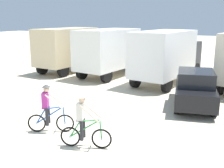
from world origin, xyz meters
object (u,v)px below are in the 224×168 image
object	(u,v)px
cyclist_orange_shirt	(49,110)
cyclist_cowboy_hat	(84,123)
sedan_parked	(195,89)
box_truck_white_box	(112,50)
box_truck_tan_camper	(72,47)
box_truck_avon_van	(167,54)

from	to	relation	value
cyclist_orange_shirt	cyclist_cowboy_hat	bearing A→B (deg)	-16.38
cyclist_cowboy_hat	sedan_parked	bearing A→B (deg)	67.50
box_truck_white_box	box_truck_tan_camper	bearing A→B (deg)	176.75
cyclist_cowboy_hat	box_truck_white_box	bearing A→B (deg)	111.08
box_truck_tan_camper	sedan_parked	distance (m)	11.69
cyclist_cowboy_hat	box_truck_tan_camper	bearing A→B (deg)	125.11
box_truck_avon_van	sedan_parked	bearing A→B (deg)	-60.15
box_truck_avon_van	box_truck_tan_camper	bearing A→B (deg)	173.78
cyclist_orange_shirt	box_truck_tan_camper	bearing A→B (deg)	119.60
sedan_parked	cyclist_orange_shirt	world-z (taller)	cyclist_orange_shirt
box_truck_tan_camper	cyclist_cowboy_hat	size ratio (longest dim) A/B	3.81
box_truck_tan_camper	box_truck_white_box	distance (m)	3.66
box_truck_white_box	cyclist_cowboy_hat	size ratio (longest dim) A/B	3.84
box_truck_tan_camper	cyclist_cowboy_hat	xyz separation A→B (m)	(7.91, -11.26, -1.03)
box_truck_avon_van	cyclist_orange_shirt	distance (m)	10.07
box_truck_avon_van	sedan_parked	distance (m)	5.17
box_truck_tan_camper	box_truck_avon_van	size ratio (longest dim) A/B	0.99
box_truck_white_box	box_truck_avon_van	bearing A→B (deg)	-8.77
box_truck_tan_camper	box_truck_white_box	world-z (taller)	same
sedan_parked	cyclist_cowboy_hat	xyz separation A→B (m)	(-2.48, -6.00, -0.04)
box_truck_white_box	cyclist_orange_shirt	size ratio (longest dim) A/B	3.84
box_truck_avon_van	cyclist_cowboy_hat	world-z (taller)	box_truck_avon_van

